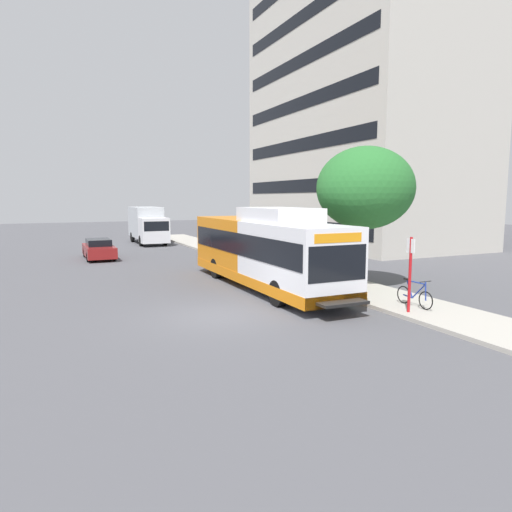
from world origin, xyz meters
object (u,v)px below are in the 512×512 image
object	(u,v)px
parked_car_far_lane	(99,249)
box_truck_background	(147,224)
street_tree_near_stop	(365,188)
bicycle_parked	(414,295)
transit_bus	(264,250)
bus_stop_sign_pole	(410,269)

from	to	relation	value
parked_car_far_lane	box_truck_background	bearing A→B (deg)	60.70
street_tree_near_stop	box_truck_background	bearing A→B (deg)	100.50
street_tree_near_stop	bicycle_parked	bearing A→B (deg)	-102.74
bicycle_parked	street_tree_near_stop	world-z (taller)	street_tree_near_stop
bicycle_parked	box_truck_background	bearing A→B (deg)	97.16
box_truck_background	parked_car_far_lane	bearing A→B (deg)	-119.30
transit_bus	parked_car_far_lane	size ratio (longest dim) A/B	2.72
transit_bus	parked_car_far_lane	distance (m)	14.84
bus_stop_sign_pole	box_truck_background	bearing A→B (deg)	95.55
bus_stop_sign_pole	bicycle_parked	size ratio (longest dim) A/B	1.48
street_tree_near_stop	parked_car_far_lane	world-z (taller)	street_tree_near_stop
bus_stop_sign_pole	box_truck_background	world-z (taller)	box_truck_background
bicycle_parked	street_tree_near_stop	distance (m)	5.84
bus_stop_sign_pole	box_truck_background	distance (m)	29.66
bicycle_parked	bus_stop_sign_pole	bearing A→B (deg)	-145.39
bus_stop_sign_pole	parked_car_far_lane	bearing A→B (deg)	111.57
transit_bus	bicycle_parked	bearing A→B (deg)	-63.30
street_tree_near_stop	parked_car_far_lane	distance (m)	18.77
transit_bus	street_tree_near_stop	world-z (taller)	street_tree_near_stop
bus_stop_sign_pole	street_tree_near_stop	world-z (taller)	street_tree_near_stop
transit_bus	street_tree_near_stop	bearing A→B (deg)	-25.42
bus_stop_sign_pole	parked_car_far_lane	world-z (taller)	bus_stop_sign_pole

